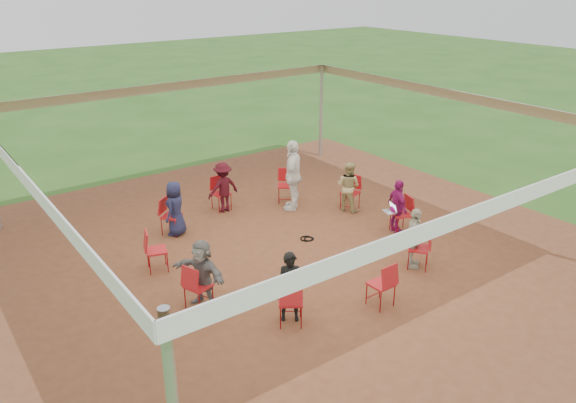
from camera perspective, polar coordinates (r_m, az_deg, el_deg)
ground at (r=12.64m, az=-0.05°, el=-4.89°), size 80.00×80.00×0.00m
dirt_patch at (r=12.64m, az=-0.05°, el=-4.86°), size 13.00×13.00×0.00m
tent at (r=11.75m, az=-0.05°, el=5.46°), size 10.33×10.33×3.00m
chair_0 at (r=13.56m, az=11.43°, el=-1.29°), size 0.54×0.53×0.90m
chair_1 at (r=14.68m, az=6.34°, el=0.89°), size 0.55×0.54×0.90m
chair_2 at (r=15.07m, az=-0.26°, el=1.61°), size 0.60×0.60×0.90m
chair_3 at (r=14.63m, az=-6.81°, el=0.80°), size 0.43×0.45×0.90m
chair_4 at (r=13.48m, az=-11.75°, el=-1.47°), size 0.60×0.60×0.90m
chair_5 at (r=11.91m, az=-13.19°, el=-4.89°), size 0.54×0.53×0.90m
chair_6 at (r=10.50m, az=-9.10°, el=-8.48°), size 0.55×0.54×0.90m
chair_7 at (r=9.93m, az=0.27°, el=-10.10°), size 0.60×0.60×0.90m
chair_8 at (r=10.57m, az=9.43°, el=-8.29°), size 0.43×0.45×0.90m
chair_9 at (r=12.01m, az=13.15°, el=-4.65°), size 0.60×0.60×0.90m
person_seated_0 at (r=13.42m, az=11.06°, el=-0.52°), size 0.60×0.85×1.32m
person_seated_1 at (r=14.51m, az=6.15°, el=1.54°), size 0.56×0.73×1.32m
person_seated_2 at (r=14.46m, az=-6.60°, el=1.45°), size 0.86×0.44×1.32m
person_seated_3 at (r=13.34m, az=-11.37°, el=-0.69°), size 0.73×0.67×1.32m
person_seated_4 at (r=10.47m, az=-8.72°, el=-7.21°), size 0.83×1.30×1.32m
person_seated_5 at (r=9.92m, az=0.26°, el=-8.69°), size 0.57×0.53×1.32m
person_seated_6 at (r=11.92m, az=12.66°, el=-3.67°), size 0.85×0.78×1.32m
standing_person at (r=14.43m, az=0.52°, el=2.70°), size 1.18×1.14×1.85m
cable_coil at (r=13.09m, az=1.98°, el=-3.79°), size 0.36×0.36×0.03m
laptop at (r=13.36m, az=10.44°, el=-0.77°), size 0.33×0.37×0.22m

